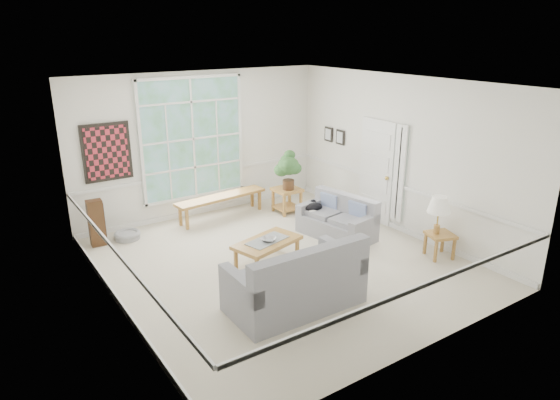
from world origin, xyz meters
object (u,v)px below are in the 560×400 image
object	(u,v)px
side_table	(439,245)
coffee_table	(267,252)
loveseat_right	(337,217)
loveseat_front	(295,274)
end_table	(287,200)

from	to	relation	value
side_table	coffee_table	bearing A→B (deg)	151.52
loveseat_right	loveseat_front	distance (m)	2.69
end_table	side_table	bearing A→B (deg)	-74.53
loveseat_front	loveseat_right	bearing A→B (deg)	37.93
loveseat_right	side_table	world-z (taller)	loveseat_right
end_table	side_table	world-z (taller)	end_table
loveseat_right	end_table	bearing A→B (deg)	80.80
end_table	side_table	size ratio (longest dim) A/B	1.23
coffee_table	side_table	size ratio (longest dim) A/B	2.61
loveseat_front	side_table	world-z (taller)	loveseat_front
coffee_table	side_table	xyz separation A→B (m)	(2.64, -1.43, 0.01)
side_table	loveseat_front	bearing A→B (deg)	178.51
loveseat_right	loveseat_front	xyz separation A→B (m)	(-2.14, -1.63, 0.12)
loveseat_right	end_table	xyz separation A→B (m)	(-0.02, 1.63, -0.12)
loveseat_front	end_table	xyz separation A→B (m)	(2.12, 3.26, -0.24)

